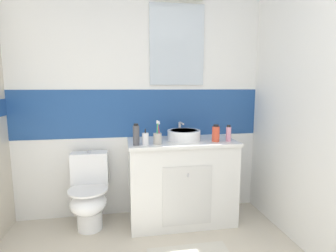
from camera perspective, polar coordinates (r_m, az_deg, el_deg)
wall_back_tiled at (r=2.86m, az=-5.96°, el=6.07°), size 3.20×0.20×2.50m
vanity_cabinet at (r=2.77m, az=2.87°, el=-11.67°), size 1.07×0.54×0.85m
sink_basin at (r=2.65m, az=3.43°, el=-1.87°), size 0.33×0.37×0.17m
toilet at (r=2.77m, az=-16.61°, el=-13.77°), size 0.37×0.50×0.74m
toothbrush_cup at (r=2.46m, az=-2.28°, el=-2.58°), size 0.08×0.08×0.22m
soap_dispenser at (r=2.44m, az=-4.90°, el=-2.76°), size 0.06×0.06×0.15m
mouthwash_bottle at (r=2.61m, az=10.25°, el=-1.60°), size 0.07×0.07×0.17m
shampoo_bottle_tall at (r=2.42m, az=-6.87°, el=-1.93°), size 0.06×0.06×0.20m
deodorant_spray_can at (r=2.66m, az=12.90°, el=-1.60°), size 0.05×0.05×0.16m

